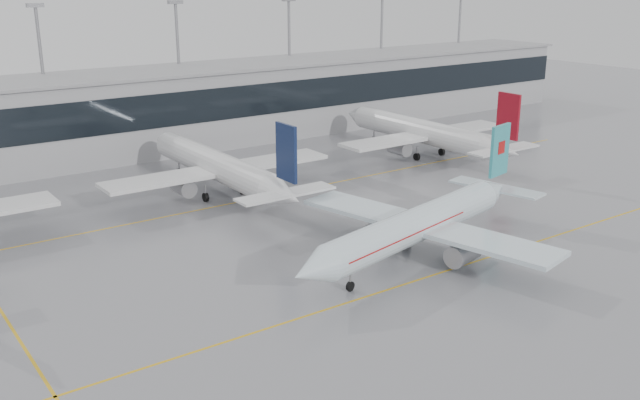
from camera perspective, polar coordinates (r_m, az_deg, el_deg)
ground at (r=64.34m, az=6.26°, el=-6.89°), size 320.00×320.00×0.00m
taxi_line_main at (r=64.34m, az=6.26°, el=-6.88°), size 120.00×0.25×0.01m
taxi_line_north at (r=87.41m, az=-6.87°, el=-0.22°), size 120.00×0.25×0.01m
taxi_line_cross at (r=64.79m, az=-24.09°, el=-8.24°), size 0.25×60.00×0.01m
terminal at (r=114.35m, az=-14.80°, el=6.65°), size 180.00×15.00×12.00m
terminal_glass at (r=107.16m, az=-13.39°, el=6.87°), size 180.00×0.20×5.00m
terminal_roof at (r=113.40m, az=-15.05°, el=9.72°), size 182.00×16.00×0.40m
light_masts at (r=118.87m, az=-16.15°, el=10.53°), size 156.40×1.00×22.60m
air_canada_jet at (r=70.16m, az=8.23°, el=-1.82°), size 35.00×28.07×10.93m
parked_jet_c at (r=89.51m, az=-8.09°, el=2.63°), size 29.64×36.96×11.72m
parked_jet_d at (r=109.54m, az=8.39°, el=5.36°), size 29.64×36.96×11.72m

